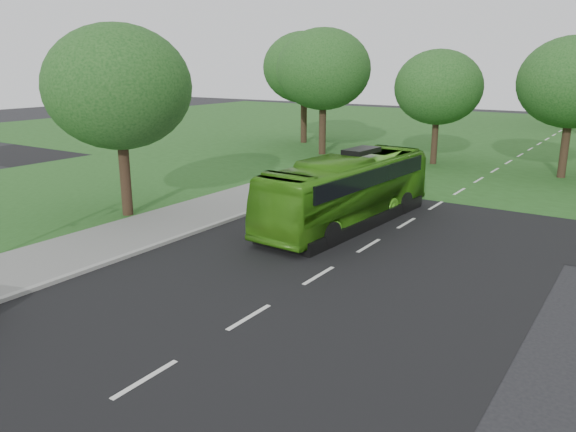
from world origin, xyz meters
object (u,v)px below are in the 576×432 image
(tree_park_b, at_px, (438,87))
(bus, at_px, (348,190))
(tree_park_a, at_px, (323,69))
(tree_park_c, at_px, (573,82))
(tree_park_f, at_px, (304,68))
(tree_side_near, at_px, (118,87))

(tree_park_b, relative_size, bus, 0.73)
(tree_park_a, bearing_deg, tree_park_c, 0.65)
(tree_park_a, height_order, tree_park_f, tree_park_f)
(tree_park_a, bearing_deg, tree_park_f, 134.29)
(tree_park_c, relative_size, bus, 0.79)
(bus, bearing_deg, tree_park_a, 127.06)
(tree_park_f, bearing_deg, tree_park_c, -12.10)
(tree_park_c, bearing_deg, tree_park_a, -179.35)
(tree_side_near, bearing_deg, tree_park_c, 53.54)
(tree_side_near, bearing_deg, tree_park_a, 94.35)
(tree_park_b, relative_size, tree_park_f, 0.82)
(tree_side_near, bearing_deg, tree_park_b, 71.51)
(tree_park_b, distance_m, tree_side_near, 23.58)
(tree_park_c, height_order, bus, tree_park_c)
(tree_park_c, distance_m, bus, 19.04)
(tree_park_a, height_order, tree_park_b, tree_park_a)
(tree_park_b, height_order, tree_side_near, tree_side_near)
(tree_park_f, bearing_deg, tree_park_b, -17.58)
(tree_park_c, relative_size, tree_side_near, 0.99)
(tree_park_b, xyz_separation_m, tree_park_c, (8.73, -0.43, 0.51))
(tree_park_c, xyz_separation_m, bus, (-6.55, -17.31, -4.47))
(tree_park_a, bearing_deg, tree_side_near, -85.65)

